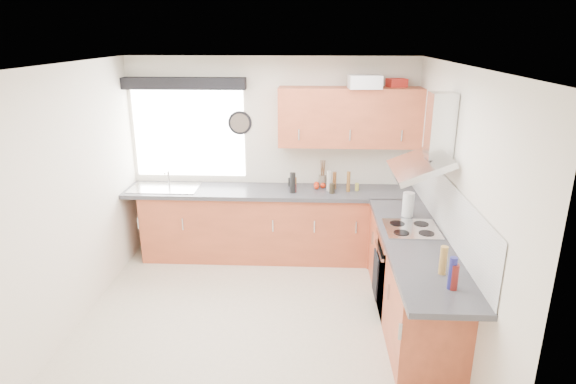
# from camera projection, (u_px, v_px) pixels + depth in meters

# --- Properties ---
(ground_plane) EXTENTS (3.60, 3.60, 0.00)m
(ground_plane) POSITION_uv_depth(u_px,v_px,m) (259.00, 322.00, 4.83)
(ground_plane) COLOR beige
(ceiling) EXTENTS (3.60, 3.60, 0.02)m
(ceiling) POSITION_uv_depth(u_px,v_px,m) (253.00, 65.00, 4.04)
(ceiling) COLOR white
(ceiling) RESTS_ON wall_back
(wall_back) EXTENTS (3.60, 0.02, 2.50)m
(wall_back) POSITION_uv_depth(u_px,v_px,m) (272.00, 157.00, 6.14)
(wall_back) COLOR silver
(wall_back) RESTS_ON ground_plane
(wall_front) EXTENTS (3.60, 0.02, 2.50)m
(wall_front) POSITION_uv_depth(u_px,v_px,m) (222.00, 313.00, 2.73)
(wall_front) COLOR silver
(wall_front) RESTS_ON ground_plane
(wall_left) EXTENTS (0.02, 3.60, 2.50)m
(wall_left) POSITION_uv_depth(u_px,v_px,m) (66.00, 202.00, 4.51)
(wall_left) COLOR silver
(wall_left) RESTS_ON ground_plane
(wall_right) EXTENTS (0.02, 3.60, 2.50)m
(wall_right) POSITION_uv_depth(u_px,v_px,m) (454.00, 208.00, 4.35)
(wall_right) COLOR silver
(wall_right) RESTS_ON ground_plane
(window) EXTENTS (1.40, 0.02, 1.10)m
(window) POSITION_uv_depth(u_px,v_px,m) (189.00, 133.00, 6.08)
(window) COLOR silver
(window) RESTS_ON wall_back
(window_blind) EXTENTS (1.50, 0.18, 0.14)m
(window_blind) POSITION_uv_depth(u_px,v_px,m) (184.00, 83.00, 5.80)
(window_blind) COLOR black
(window_blind) RESTS_ON wall_back
(splashback) EXTENTS (0.01, 3.00, 0.54)m
(splashback) POSITION_uv_depth(u_px,v_px,m) (444.00, 204.00, 4.66)
(splashback) COLOR white
(splashback) RESTS_ON wall_right
(base_cab_back) EXTENTS (3.00, 0.58, 0.86)m
(base_cab_back) POSITION_uv_depth(u_px,v_px,m) (263.00, 225.00, 6.13)
(base_cab_back) COLOR #A1472A
(base_cab_back) RESTS_ON ground_plane
(base_cab_corner) EXTENTS (0.60, 0.60, 0.86)m
(base_cab_corner) POSITION_uv_depth(u_px,v_px,m) (390.00, 228.00, 6.04)
(base_cab_corner) COLOR #A1472A
(base_cab_corner) RESTS_ON ground_plane
(base_cab_right) EXTENTS (0.58, 2.10, 0.86)m
(base_cab_right) POSITION_uv_depth(u_px,v_px,m) (411.00, 280.00, 4.76)
(base_cab_right) COLOR #A1472A
(base_cab_right) RESTS_ON ground_plane
(worktop_back) EXTENTS (3.60, 0.62, 0.05)m
(worktop_back) POSITION_uv_depth(u_px,v_px,m) (270.00, 192.00, 5.97)
(worktop_back) COLOR #343338
(worktop_back) RESTS_ON base_cab_back
(worktop_right) EXTENTS (0.62, 2.42, 0.05)m
(worktop_right) POSITION_uv_depth(u_px,v_px,m) (417.00, 245.00, 4.48)
(worktop_right) COLOR #343338
(worktop_right) RESTS_ON base_cab_right
(sink) EXTENTS (0.84, 0.46, 0.10)m
(sink) POSITION_uv_depth(u_px,v_px,m) (164.00, 185.00, 6.01)
(sink) COLOR silver
(sink) RESTS_ON worktop_back
(oven) EXTENTS (0.56, 0.58, 0.85)m
(oven) POSITION_uv_depth(u_px,v_px,m) (408.00, 273.00, 4.91)
(oven) COLOR black
(oven) RESTS_ON ground_plane
(hob_plate) EXTENTS (0.52, 0.52, 0.01)m
(hob_plate) POSITION_uv_depth(u_px,v_px,m) (411.00, 229.00, 4.75)
(hob_plate) COLOR silver
(hob_plate) RESTS_ON worktop_right
(extractor_hood) EXTENTS (0.52, 0.78, 0.66)m
(extractor_hood) POSITION_uv_depth(u_px,v_px,m) (430.00, 145.00, 4.48)
(extractor_hood) COLOR silver
(extractor_hood) RESTS_ON wall_right
(upper_cabinets) EXTENTS (1.70, 0.35, 0.70)m
(upper_cabinets) POSITION_uv_depth(u_px,v_px,m) (349.00, 117.00, 5.76)
(upper_cabinets) COLOR #A1472A
(upper_cabinets) RESTS_ON wall_back
(washing_machine) EXTENTS (0.61, 0.60, 0.80)m
(washing_machine) POSITION_uv_depth(u_px,v_px,m) (249.00, 227.00, 6.15)
(washing_machine) COLOR silver
(washing_machine) RESTS_ON ground_plane
(wall_clock) EXTENTS (0.30, 0.04, 0.30)m
(wall_clock) POSITION_uv_depth(u_px,v_px,m) (240.00, 123.00, 6.00)
(wall_clock) COLOR black
(wall_clock) RESTS_ON wall_back
(casserole) EXTENTS (0.39, 0.29, 0.15)m
(casserole) POSITION_uv_depth(u_px,v_px,m) (365.00, 82.00, 5.51)
(casserole) COLOR silver
(casserole) RESTS_ON upper_cabinets
(storage_box) EXTENTS (0.25, 0.22, 0.10)m
(storage_box) POSITION_uv_depth(u_px,v_px,m) (397.00, 83.00, 5.70)
(storage_box) COLOR red
(storage_box) RESTS_ON upper_cabinets
(utensil_pot) EXTENTS (0.12, 0.12, 0.14)m
(utensil_pot) POSITION_uv_depth(u_px,v_px,m) (322.00, 180.00, 6.10)
(utensil_pot) COLOR #76695A
(utensil_pot) RESTS_ON worktop_back
(kitchen_roll) EXTENTS (0.15, 0.15, 0.26)m
(kitchen_roll) POSITION_uv_depth(u_px,v_px,m) (408.00, 204.00, 5.07)
(kitchen_roll) COLOR silver
(kitchen_roll) RESTS_ON worktop_right
(tomato_cluster) EXTENTS (0.18, 0.18, 0.07)m
(tomato_cluster) POSITION_uv_depth(u_px,v_px,m) (319.00, 185.00, 6.02)
(tomato_cluster) COLOR red
(tomato_cluster) RESTS_ON worktop_back
(jar_0) EXTENTS (0.04, 0.04, 0.25)m
(jar_0) POSITION_uv_depth(u_px,v_px,m) (348.00, 182.00, 5.85)
(jar_0) COLOR brown
(jar_0) RESTS_ON worktop_back
(jar_1) EXTENTS (0.07, 0.07, 0.12)m
(jar_1) POSITION_uv_depth(u_px,v_px,m) (332.00, 188.00, 5.81)
(jar_1) COLOR black
(jar_1) RESTS_ON worktop_back
(jar_2) EXTENTS (0.05, 0.05, 0.09)m
(jar_2) POSITION_uv_depth(u_px,v_px,m) (294.00, 188.00, 5.86)
(jar_2) COLOR #501C1D
(jar_2) RESTS_ON worktop_back
(jar_3) EXTENTS (0.04, 0.04, 0.11)m
(jar_3) POSITION_uv_depth(u_px,v_px,m) (290.00, 182.00, 6.08)
(jar_3) COLOR black
(jar_3) RESTS_ON worktop_back
(jar_4) EXTENTS (0.07, 0.07, 0.25)m
(jar_4) POSITION_uv_depth(u_px,v_px,m) (293.00, 183.00, 5.81)
(jar_4) COLOR black
(jar_4) RESTS_ON worktop_back
(jar_5) EXTENTS (0.05, 0.05, 0.21)m
(jar_5) POSITION_uv_depth(u_px,v_px,m) (334.00, 180.00, 5.97)
(jar_5) COLOR brown
(jar_5) RESTS_ON worktop_back
(jar_6) EXTENTS (0.05, 0.05, 0.09)m
(jar_6) POSITION_uv_depth(u_px,v_px,m) (357.00, 187.00, 5.92)
(jar_6) COLOR #A49738
(jar_6) RESTS_ON worktop_back
(jar_7) EXTENTS (0.04, 0.04, 0.12)m
(jar_7) POSITION_uv_depth(u_px,v_px,m) (295.00, 182.00, 6.05)
(jar_7) COLOR brown
(jar_7) RESTS_ON worktop_back
(jar_8) EXTENTS (0.07, 0.07, 0.26)m
(jar_8) POSITION_uv_depth(u_px,v_px,m) (329.00, 181.00, 5.88)
(jar_8) COLOR #A49B8C
(jar_8) RESTS_ON worktop_back
(bottle_0) EXTENTS (0.06, 0.06, 0.24)m
(bottle_0) POSITION_uv_depth(u_px,v_px,m) (443.00, 260.00, 3.85)
(bottle_0) COLOR #A77C39
(bottle_0) RESTS_ON worktop_right
(bottle_1) EXTENTS (0.07, 0.07, 0.21)m
(bottle_1) POSITION_uv_depth(u_px,v_px,m) (454.00, 277.00, 3.62)
(bottle_1) COLOR maroon
(bottle_1) RESTS_ON worktop_right
(bottle_2) EXTENTS (0.06, 0.06, 0.26)m
(bottle_2) POSITION_uv_depth(u_px,v_px,m) (452.00, 273.00, 3.62)
(bottle_2) COLOR navy
(bottle_2) RESTS_ON worktop_right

